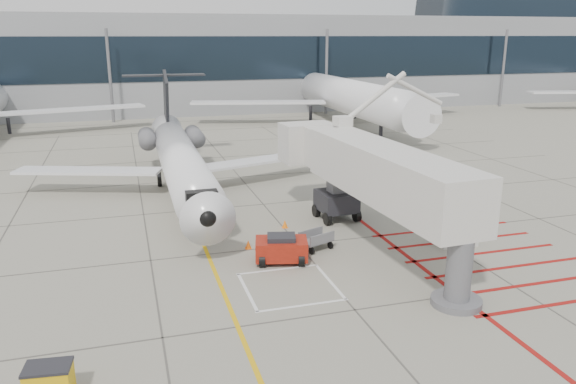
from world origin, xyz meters
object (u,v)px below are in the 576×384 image
object	(u,v)px
jet_bridge	(386,184)
spill_bin	(49,382)
pushback_tug	(281,248)
regional_jet	(184,147)

from	to	relation	value
jet_bridge	spill_bin	xyz separation A→B (m)	(-15.71, -8.48, -3.17)
pushback_tug	spill_bin	world-z (taller)	pushback_tug
spill_bin	jet_bridge	bearing A→B (deg)	34.92
pushback_tug	spill_bin	distance (m)	13.38
pushback_tug	spill_bin	xyz separation A→B (m)	(-10.14, -8.73, -0.16)
pushback_tug	regional_jet	bearing A→B (deg)	120.76
regional_jet	spill_bin	size ratio (longest dim) A/B	21.81
regional_jet	spill_bin	distance (m)	21.73
regional_jet	pushback_tug	xyz separation A→B (m)	(3.49, -11.68, -3.23)
regional_jet	pushback_tug	bearing A→B (deg)	-72.91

